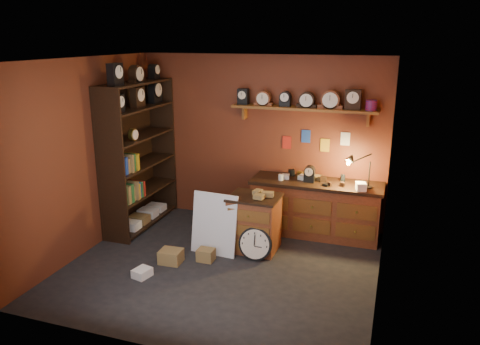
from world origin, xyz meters
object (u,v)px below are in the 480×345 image
object	(u,v)px
low_cabinet	(254,221)
workbench	(316,205)
shelving_unit	(137,149)
big_round_clock	(255,244)

from	to	relation	value
low_cabinet	workbench	bearing A→B (deg)	49.04
shelving_unit	low_cabinet	distance (m)	2.22
shelving_unit	big_round_clock	distance (m)	2.47
workbench	big_round_clock	bearing A→B (deg)	-118.96
shelving_unit	low_cabinet	size ratio (longest dim) A/B	2.88
shelving_unit	low_cabinet	xyz separation A→B (m)	(2.04, -0.33, -0.82)
low_cabinet	big_round_clock	distance (m)	0.38
shelving_unit	workbench	bearing A→B (deg)	10.11
workbench	big_round_clock	xyz separation A→B (m)	(-0.62, -1.12, -0.24)
shelving_unit	big_round_clock	size ratio (longest dim) A/B	5.50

